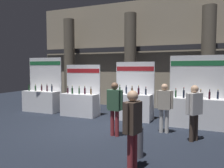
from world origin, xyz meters
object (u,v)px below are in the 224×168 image
visitor_4 (164,104)px  visitor_1 (132,124)px  exhibitor_booth_3 (196,109)px  exhibitor_booth_0 (42,99)px  visitor_2 (194,108)px  trash_bin (136,142)px  visitor_3 (115,105)px  exhibitor_booth_2 (133,105)px  exhibitor_booth_1 (80,103)px

visitor_4 → visitor_1: bearing=83.9°
exhibitor_booth_3 → visitor_4: bearing=-128.6°
visitor_4 → exhibitor_booth_0: bearing=-16.5°
exhibitor_booth_3 → visitor_4: (-0.91, -1.14, 0.31)m
visitor_1 → visitor_2: 2.69m
exhibitor_booth_3 → exhibitor_booth_0: bearing=178.4°
visitor_2 → trash_bin: bearing=0.0°
visitor_1 → visitor_3: (-1.22, 2.06, -0.00)m
exhibitor_booth_2 → exhibitor_booth_1: bearing=-176.1°
trash_bin → visitor_2: (1.18, 1.72, 0.61)m
exhibitor_booth_0 → exhibitor_booth_2: exhibitor_booth_0 is taller
exhibitor_booth_3 → visitor_1: 4.27m
visitor_3 → exhibitor_booth_3: bearing=-132.2°
exhibitor_booth_1 → exhibitor_booth_0: bearing=176.2°
exhibitor_booth_1 → visitor_1: 5.60m
exhibitor_booth_3 → visitor_2: 1.68m
exhibitor_booth_3 → visitor_3: size_ratio=1.54×
visitor_4 → visitor_3: bearing=30.9°
visitor_4 → exhibitor_booth_3: bearing=-132.5°
visitor_4 → exhibitor_booth_1: bearing=-21.2°
exhibitor_booth_1 → visitor_3: exhibitor_booth_1 is taller
exhibitor_booth_3 → trash_bin: bearing=-109.3°
exhibitor_booth_0 → trash_bin: bearing=-31.8°
exhibitor_booth_3 → visitor_2: bearing=-89.8°
exhibitor_booth_3 → trash_bin: exhibitor_booth_3 is taller
exhibitor_booth_2 → visitor_3: size_ratio=1.42×
visitor_1 → visitor_4: visitor_1 is taller
exhibitor_booth_1 → visitor_2: 5.04m
trash_bin → visitor_1: bearing=-78.8°
trash_bin → visitor_4: bearing=83.1°
visitor_3 → visitor_4: bearing=-140.0°
exhibitor_booth_1 → visitor_1: size_ratio=1.35×
exhibitor_booth_2 → visitor_2: bearing=-37.6°
visitor_1 → visitor_4: (0.12, 2.99, -0.03)m
visitor_1 → visitor_2: bearing=-8.8°
trash_bin → exhibitor_booth_0: bearing=148.2°
visitor_1 → exhibitor_booth_0: bearing=67.5°
trash_bin → visitor_1: 1.00m
exhibitor_booth_1 → trash_bin: bearing=-43.8°
visitor_3 → exhibitor_booth_0: bearing=-20.7°
exhibitor_booth_1 → exhibitor_booth_2: 2.34m
exhibitor_booth_1 → visitor_1: exhibitor_booth_1 is taller
exhibitor_booth_1 → trash_bin: (3.55, -3.41, -0.22)m
exhibitor_booth_1 → visitor_2: size_ratio=1.39×
exhibitor_booth_1 → exhibitor_booth_3: exhibitor_booth_3 is taller
exhibitor_booth_3 → visitor_3: (-2.24, -2.07, 0.34)m
visitor_4 → trash_bin: bearing=79.2°
visitor_2 → visitor_4: size_ratio=1.01×
visitor_3 → visitor_4: visitor_3 is taller
exhibitor_booth_0 → trash_bin: 6.76m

